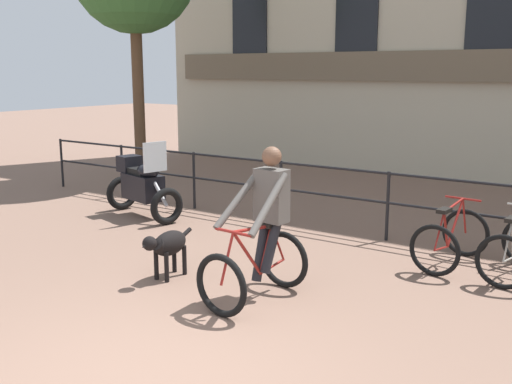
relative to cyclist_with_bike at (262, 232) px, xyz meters
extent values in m
cylinder|color=black|center=(-7.22, 2.97, -0.24)|extent=(0.05, 0.05, 1.05)
cylinder|color=black|center=(-5.35, 2.97, -0.24)|extent=(0.05, 0.05, 1.05)
cylinder|color=black|center=(-3.47, 2.97, -0.24)|extent=(0.05, 0.05, 1.05)
cylinder|color=black|center=(-1.60, 2.97, -0.24)|extent=(0.05, 0.05, 1.05)
cylinder|color=black|center=(0.28, 2.97, -0.24)|extent=(0.05, 0.05, 1.05)
cylinder|color=black|center=(0.28, 2.97, 0.26)|extent=(15.00, 0.04, 0.04)
cylinder|color=black|center=(0.28, 2.97, -0.19)|extent=(15.00, 0.04, 0.04)
cube|color=brown|center=(0.28, 8.41, 1.84)|extent=(17.10, 0.12, 0.70)
torus|color=black|center=(-0.05, -0.69, -0.42)|extent=(0.68, 0.12, 0.68)
torus|color=black|center=(0.03, 0.41, -0.42)|extent=(0.68, 0.12, 0.68)
cylinder|color=maroon|center=(-0.02, -0.26, -0.19)|extent=(0.07, 0.49, 0.60)
cylinder|color=maroon|center=(0.01, 0.07, -0.22)|extent=(0.05, 0.23, 0.52)
cylinder|color=maroon|center=(-0.01, -0.16, 0.07)|extent=(0.09, 0.66, 0.10)
cylinder|color=maroon|center=(0.02, 0.19, -0.45)|extent=(0.06, 0.44, 0.08)
cylinder|color=maroon|center=(0.02, 0.29, -0.19)|extent=(0.05, 0.27, 0.47)
cylinder|color=maroon|center=(-0.04, -0.59, -0.16)|extent=(0.05, 0.23, 0.54)
cylinder|color=maroon|center=(-0.04, -0.49, 0.10)|extent=(0.48, 0.07, 0.03)
cube|color=black|center=(0.01, 0.17, 0.06)|extent=(0.14, 0.25, 0.05)
cube|color=#56514C|center=(0.01, 0.17, 0.39)|extent=(0.38, 0.25, 0.60)
sphere|color=brown|center=(0.01, 0.17, 0.83)|extent=(0.22, 0.22, 0.22)
cylinder|color=#56514C|center=(-0.22, -0.14, 0.37)|extent=(0.20, 0.72, 0.60)
cylinder|color=#56514C|center=(0.20, -0.17, 0.37)|extent=(0.09, 0.71, 0.60)
cylinder|color=black|center=(-0.06, 0.08, -0.25)|extent=(0.12, 0.31, 0.69)
cylinder|color=black|center=(0.08, 0.07, -0.19)|extent=(0.16, 0.32, 0.58)
ellipsoid|color=black|center=(-1.31, -0.07, -0.33)|extent=(0.27, 0.52, 0.30)
cylinder|color=black|center=(-1.31, -0.28, -0.31)|extent=(0.17, 0.16, 0.17)
sphere|color=black|center=(-1.31, -0.43, -0.24)|extent=(0.17, 0.17, 0.17)
cone|color=black|center=(-1.30, -0.50, -0.26)|extent=(0.10, 0.11, 0.10)
cylinder|color=black|center=(-1.31, 0.24, -0.27)|extent=(0.06, 0.18, 0.11)
cylinder|color=black|center=(-1.39, -0.24, -0.58)|extent=(0.06, 0.06, 0.37)
cylinder|color=black|center=(-1.22, -0.24, -0.58)|extent=(0.06, 0.06, 0.37)
cylinder|color=black|center=(-1.40, 0.09, -0.58)|extent=(0.06, 0.06, 0.37)
cylinder|color=black|center=(-1.23, 0.10, -0.58)|extent=(0.06, 0.06, 0.37)
torus|color=black|center=(-3.09, 1.81, -0.45)|extent=(0.27, 0.63, 0.62)
torus|color=black|center=(-4.51, 2.16, -0.45)|extent=(0.27, 0.63, 0.62)
cube|color=black|center=(-3.80, 1.99, -0.23)|extent=(0.88, 0.58, 0.44)
ellipsoid|color=black|center=(-3.63, 1.94, 0.07)|extent=(0.54, 0.43, 0.24)
cube|color=black|center=(-3.90, 2.01, 0.04)|extent=(0.62, 0.43, 0.10)
cylinder|color=#B2B2B7|center=(-3.27, 1.86, -0.27)|extent=(0.41, 0.16, 0.41)
cube|color=silver|center=(-3.39, 1.89, 0.34)|extent=(0.13, 0.43, 0.50)
cube|color=black|center=(-4.21, 2.09, 0.13)|extent=(0.40, 0.43, 0.28)
torus|color=black|center=(1.46, 2.84, -0.43)|extent=(0.66, 0.12, 0.66)
torus|color=black|center=(1.37, 1.80, -0.43)|extent=(0.66, 0.12, 0.66)
cylinder|color=maroon|center=(1.43, 2.43, -0.20)|extent=(0.07, 0.47, 0.58)
cylinder|color=maroon|center=(1.40, 2.12, -0.24)|extent=(0.05, 0.22, 0.51)
cylinder|color=maroon|center=(1.42, 2.34, 0.05)|extent=(0.09, 0.63, 0.10)
cylinder|color=maroon|center=(1.39, 2.00, -0.46)|extent=(0.06, 0.42, 0.07)
cylinder|color=maroon|center=(1.38, 1.91, -0.21)|extent=(0.04, 0.25, 0.46)
cylinder|color=maroon|center=(1.46, 2.75, -0.18)|extent=(0.04, 0.21, 0.52)
cylinder|color=maroon|center=(1.45, 2.65, 0.08)|extent=(0.48, 0.07, 0.03)
cube|color=black|center=(1.39, 2.03, 0.03)|extent=(0.14, 0.25, 0.05)
torus|color=black|center=(2.18, 1.79, -0.43)|extent=(0.66, 0.11, 0.66)
cylinder|color=#9E998E|center=(2.20, 2.00, -0.46)|extent=(0.06, 0.42, 0.07)
cylinder|color=#9E998E|center=(2.19, 1.91, -0.21)|extent=(0.04, 0.25, 0.46)
cube|color=black|center=(2.20, 2.03, 0.03)|extent=(0.14, 0.25, 0.05)
cylinder|color=brown|center=(-6.56, 4.71, 1.20)|extent=(0.26, 0.26, 3.93)
camera|label=1|loc=(3.54, -5.32, 1.77)|focal=42.00mm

